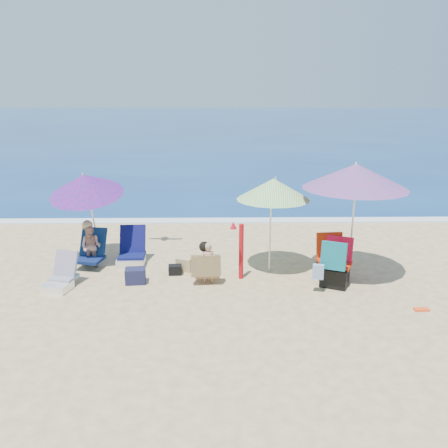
{
  "coord_description": "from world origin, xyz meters",
  "views": [
    {
      "loc": [
        -0.44,
        -7.84,
        3.65
      ],
      "look_at": [
        -0.3,
        1.0,
        1.1
      ],
      "focal_mm": 37.87,
      "sensor_mm": 36.0,
      "label": 1
    }
  ],
  "objects_px": {
    "chair_rainbow": "(61,279)",
    "furled_umbrella": "(240,247)",
    "person_left": "(91,246)",
    "umbrella_turquoise": "(356,176)",
    "umbrella_striped": "(273,189)",
    "umbrella_blue": "(85,184)",
    "chair_navy": "(132,255)",
    "camp_chair_right": "(335,269)",
    "camp_chair_left": "(331,266)",
    "person_center": "(207,264)"
  },
  "relations": [
    {
      "from": "chair_navy",
      "to": "camp_chair_left",
      "type": "relative_size",
      "value": 0.86
    },
    {
      "from": "person_center",
      "to": "person_left",
      "type": "height_order",
      "value": "person_left"
    },
    {
      "from": "umbrella_turquoise",
      "to": "camp_chair_left",
      "type": "distance_m",
      "value": 1.81
    },
    {
      "from": "umbrella_turquoise",
      "to": "furled_umbrella",
      "type": "bearing_deg",
      "value": -176.79
    },
    {
      "from": "camp_chair_left",
      "to": "person_center",
      "type": "relative_size",
      "value": 1.1
    },
    {
      "from": "umbrella_blue",
      "to": "person_center",
      "type": "height_order",
      "value": "umbrella_blue"
    },
    {
      "from": "chair_rainbow",
      "to": "person_left",
      "type": "bearing_deg",
      "value": 73.98
    },
    {
      "from": "chair_rainbow",
      "to": "camp_chair_right",
      "type": "bearing_deg",
      "value": 0.09
    },
    {
      "from": "chair_rainbow",
      "to": "camp_chair_right",
      "type": "distance_m",
      "value": 5.2
    },
    {
      "from": "camp_chair_right",
      "to": "person_left",
      "type": "xyz_separation_m",
      "value": [
        -4.88,
        1.09,
        0.12
      ]
    },
    {
      "from": "furled_umbrella",
      "to": "camp_chair_left",
      "type": "distance_m",
      "value": 1.86
    },
    {
      "from": "umbrella_striped",
      "to": "furled_umbrella",
      "type": "xyz_separation_m",
      "value": [
        -0.68,
        -0.48,
        -1.04
      ]
    },
    {
      "from": "camp_chair_left",
      "to": "umbrella_striped",
      "type": "bearing_deg",
      "value": 155.35
    },
    {
      "from": "furled_umbrella",
      "to": "person_center",
      "type": "height_order",
      "value": "furled_umbrella"
    },
    {
      "from": "umbrella_striped",
      "to": "chair_navy",
      "type": "distance_m",
      "value": 3.35
    },
    {
      "from": "chair_rainbow",
      "to": "person_left",
      "type": "height_order",
      "value": "person_left"
    },
    {
      "from": "chair_rainbow",
      "to": "camp_chair_right",
      "type": "height_order",
      "value": "camp_chair_right"
    },
    {
      "from": "camp_chair_left",
      "to": "camp_chair_right",
      "type": "bearing_deg",
      "value": -93.21
    },
    {
      "from": "chair_rainbow",
      "to": "furled_umbrella",
      "type": "bearing_deg",
      "value": 6.08
    },
    {
      "from": "chair_navy",
      "to": "chair_rainbow",
      "type": "height_order",
      "value": "chair_navy"
    },
    {
      "from": "umbrella_blue",
      "to": "chair_rainbow",
      "type": "distance_m",
      "value": 2.07
    },
    {
      "from": "furled_umbrella",
      "to": "camp_chair_right",
      "type": "xyz_separation_m",
      "value": [
        1.79,
        -0.35,
        -0.34
      ]
    },
    {
      "from": "chair_rainbow",
      "to": "person_left",
      "type": "distance_m",
      "value": 1.18
    },
    {
      "from": "umbrella_blue",
      "to": "furled_umbrella",
      "type": "height_order",
      "value": "umbrella_blue"
    },
    {
      "from": "chair_navy",
      "to": "furled_umbrella",
      "type": "bearing_deg",
      "value": -21.38
    },
    {
      "from": "umbrella_blue",
      "to": "chair_navy",
      "type": "relative_size",
      "value": 2.67
    },
    {
      "from": "furled_umbrella",
      "to": "person_left",
      "type": "height_order",
      "value": "furled_umbrella"
    },
    {
      "from": "chair_rainbow",
      "to": "camp_chair_left",
      "type": "relative_size",
      "value": 0.87
    },
    {
      "from": "furled_umbrella",
      "to": "camp_chair_right",
      "type": "height_order",
      "value": "furled_umbrella"
    },
    {
      "from": "umbrella_striped",
      "to": "chair_rainbow",
      "type": "relative_size",
      "value": 2.48
    },
    {
      "from": "chair_navy",
      "to": "umbrella_striped",
      "type": "bearing_deg",
      "value": -7.94
    },
    {
      "from": "umbrella_turquoise",
      "to": "chair_navy",
      "type": "xyz_separation_m",
      "value": [
        -4.47,
        0.77,
        -1.83
      ]
    },
    {
      "from": "umbrella_turquoise",
      "to": "camp_chair_left",
      "type": "bearing_deg",
      "value": -157.15
    },
    {
      "from": "umbrella_blue",
      "to": "chair_rainbow",
      "type": "height_order",
      "value": "umbrella_blue"
    },
    {
      "from": "person_center",
      "to": "person_left",
      "type": "distance_m",
      "value": 2.62
    },
    {
      "from": "chair_navy",
      "to": "camp_chair_right",
      "type": "bearing_deg",
      "value": -17.02
    },
    {
      "from": "umbrella_striped",
      "to": "furled_umbrella",
      "type": "height_order",
      "value": "umbrella_striped"
    },
    {
      "from": "umbrella_turquoise",
      "to": "umbrella_striped",
      "type": "bearing_deg",
      "value": 166.82
    },
    {
      "from": "umbrella_turquoise",
      "to": "chair_navy",
      "type": "relative_size",
      "value": 2.94
    },
    {
      "from": "chair_navy",
      "to": "chair_rainbow",
      "type": "xyz_separation_m",
      "value": [
        -1.13,
        -1.25,
        -0.04
      ]
    },
    {
      "from": "umbrella_blue",
      "to": "camp_chair_right",
      "type": "relative_size",
      "value": 2.21
    },
    {
      "from": "umbrella_blue",
      "to": "person_left",
      "type": "height_order",
      "value": "umbrella_blue"
    },
    {
      "from": "umbrella_blue",
      "to": "furled_umbrella",
      "type": "distance_m",
      "value": 3.48
    },
    {
      "from": "camp_chair_right",
      "to": "person_center",
      "type": "xyz_separation_m",
      "value": [
        -2.43,
        0.16,
        0.06
      ]
    },
    {
      "from": "camp_chair_right",
      "to": "chair_rainbow",
      "type": "bearing_deg",
      "value": -179.91
    },
    {
      "from": "umbrella_striped",
      "to": "chair_navy",
      "type": "bearing_deg",
      "value": 172.06
    },
    {
      "from": "umbrella_striped",
      "to": "camp_chair_right",
      "type": "xyz_separation_m",
      "value": [
        1.11,
        -0.83,
        -1.38
      ]
    },
    {
      "from": "person_center",
      "to": "umbrella_turquoise",
      "type": "bearing_deg",
      "value": 6.33
    },
    {
      "from": "umbrella_turquoise",
      "to": "umbrella_striped",
      "type": "xyz_separation_m",
      "value": [
        -1.52,
        0.35,
        -0.32
      ]
    },
    {
      "from": "person_left",
      "to": "camp_chair_right",
      "type": "bearing_deg",
      "value": -12.57
    }
  ]
}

